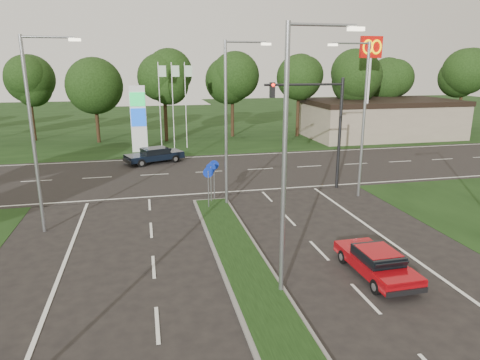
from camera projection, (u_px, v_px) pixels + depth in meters
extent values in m
cube|color=black|center=(169.00, 121.00, 60.98)|extent=(160.00, 50.00, 0.02)
cube|color=black|center=(196.00, 173.00, 31.77)|extent=(160.00, 12.00, 0.02)
cube|color=slate|center=(276.00, 327.00, 12.91)|extent=(2.00, 26.00, 0.12)
cube|color=gray|center=(380.00, 119.00, 47.23)|extent=(16.00, 9.00, 4.00)
cylinder|color=gray|center=(284.00, 168.00, 13.81)|extent=(0.16, 0.16, 9.00)
cylinder|color=gray|center=(323.00, 25.00, 12.91)|extent=(2.20, 0.10, 0.10)
cube|color=#FFF2CC|center=(356.00, 29.00, 13.17)|extent=(0.50, 0.22, 0.12)
cylinder|color=gray|center=(226.00, 126.00, 23.24)|extent=(0.16, 0.16, 9.00)
cylinder|color=gray|center=(246.00, 42.00, 22.33)|extent=(2.20, 0.10, 0.10)
cube|color=#FFF2CC|center=(266.00, 44.00, 22.59)|extent=(0.50, 0.22, 0.12)
cylinder|color=gray|center=(33.00, 139.00, 19.38)|extent=(0.16, 0.16, 9.00)
cylinder|color=gray|center=(48.00, 37.00, 18.47)|extent=(2.20, 0.10, 0.10)
cube|color=#FFF2CC|center=(75.00, 40.00, 18.73)|extent=(0.50, 0.22, 0.12)
cylinder|color=gray|center=(364.00, 122.00, 24.98)|extent=(0.16, 0.16, 9.00)
cylinder|color=gray|center=(351.00, 43.00, 23.60)|extent=(2.20, 0.10, 0.10)
cube|color=#FFF2CC|center=(333.00, 45.00, 23.39)|extent=(0.50, 0.22, 0.12)
cylinder|color=black|center=(340.00, 134.00, 27.01)|extent=(0.20, 0.20, 7.00)
cylinder|color=black|center=(304.00, 85.00, 25.68)|extent=(5.00, 0.14, 0.14)
cube|color=black|center=(272.00, 90.00, 25.33)|extent=(0.28, 0.28, 0.90)
sphere|color=#FF190C|center=(273.00, 85.00, 25.08)|extent=(0.20, 0.20, 0.20)
cylinder|color=gray|center=(208.00, 190.00, 23.41)|extent=(0.06, 0.06, 2.20)
cylinder|color=#0C26A5|center=(208.00, 172.00, 23.15)|extent=(0.56, 0.04, 0.56)
cylinder|color=gray|center=(211.00, 185.00, 24.42)|extent=(0.06, 0.06, 2.20)
cylinder|color=#0C26A5|center=(211.00, 168.00, 24.16)|extent=(0.56, 0.04, 0.56)
cylinder|color=gray|center=(214.00, 182.00, 25.14)|extent=(0.06, 0.06, 2.20)
cylinder|color=#0C26A5|center=(214.00, 165.00, 24.88)|extent=(0.56, 0.04, 0.56)
cube|color=silver|center=(139.00, 119.00, 38.62)|extent=(1.40, 0.30, 6.00)
cube|color=#0CA53F|center=(137.00, 99.00, 37.99)|extent=(1.30, 0.08, 1.20)
cube|color=#0C3FBF|center=(138.00, 117.00, 38.40)|extent=(1.30, 0.08, 1.60)
cylinder|color=silver|center=(160.00, 107.00, 39.73)|extent=(0.08, 0.08, 8.00)
cube|color=#B2D8B2|center=(162.00, 71.00, 38.97)|extent=(0.70, 0.02, 1.00)
cylinder|color=silver|center=(173.00, 106.00, 39.99)|extent=(0.08, 0.08, 8.00)
cube|color=#B2D8B2|center=(175.00, 71.00, 39.23)|extent=(0.70, 0.02, 1.00)
cylinder|color=silver|center=(186.00, 106.00, 40.24)|extent=(0.08, 0.08, 8.00)
cube|color=#B2D8B2|center=(188.00, 71.00, 39.48)|extent=(0.70, 0.02, 1.00)
cylinder|color=silver|center=(367.00, 94.00, 41.83)|extent=(0.30, 0.30, 10.00)
cube|color=#BF0C07|center=(371.00, 47.00, 40.69)|extent=(2.20, 0.35, 2.00)
torus|color=#FFC600|center=(368.00, 47.00, 40.39)|extent=(1.06, 0.16, 1.06)
torus|color=#FFC600|center=(377.00, 47.00, 40.58)|extent=(1.06, 0.16, 1.06)
cylinder|color=black|center=(177.00, 118.00, 46.27)|extent=(0.36, 0.36, 4.40)
sphere|color=black|center=(176.00, 77.00, 45.16)|extent=(6.00, 6.00, 6.00)
sphere|color=black|center=(178.00, 67.00, 44.77)|extent=(4.80, 4.80, 4.80)
cube|color=#9F080E|center=(376.00, 264.00, 16.11)|extent=(1.65, 3.92, 0.40)
cube|color=black|center=(378.00, 255.00, 15.94)|extent=(1.38, 1.73, 0.37)
cube|color=#9F080E|center=(378.00, 251.00, 15.89)|extent=(1.30, 1.42, 0.04)
cylinder|color=black|center=(343.00, 257.00, 17.17)|extent=(0.19, 0.55, 0.55)
cylinder|color=black|center=(375.00, 253.00, 17.50)|extent=(0.19, 0.55, 0.55)
cylinder|color=black|center=(376.00, 287.00, 14.84)|extent=(0.19, 0.55, 0.55)
cylinder|color=black|center=(412.00, 282.00, 15.16)|extent=(0.19, 0.55, 0.55)
cube|color=black|center=(154.00, 156.00, 34.78)|extent=(4.90, 3.36, 0.46)
cube|color=black|center=(155.00, 151.00, 34.72)|extent=(2.43, 2.19, 0.43)
cube|color=black|center=(155.00, 148.00, 34.66)|extent=(2.06, 1.97, 0.04)
cylinder|color=black|center=(141.00, 163.00, 33.39)|extent=(0.67, 0.42, 0.64)
cylinder|color=black|center=(134.00, 159.00, 34.75)|extent=(0.67, 0.42, 0.64)
cylinder|color=black|center=(175.00, 159.00, 34.95)|extent=(0.67, 0.42, 0.64)
cylinder|color=black|center=(167.00, 155.00, 36.31)|extent=(0.67, 0.42, 0.64)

